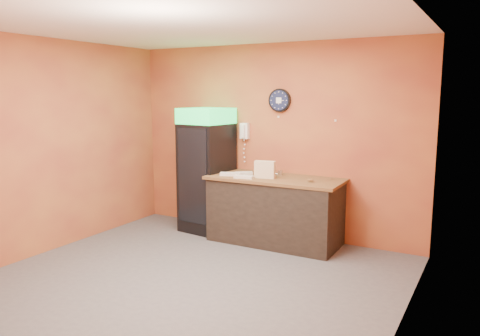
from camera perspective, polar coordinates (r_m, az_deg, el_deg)
The scene contains 15 objects.
floor at distance 5.54m, azimuth -5.31°, elevation -13.11°, with size 4.50×4.50×0.00m, color #47474C.
back_wall at distance 6.90m, azimuth 3.94°, elevation 3.36°, with size 4.50×0.02×2.80m, color #BB7034.
left_wall at distance 6.70m, azimuth -21.60°, elevation 2.57°, with size 0.02×4.00×2.80m, color #BB7034.
right_wall at distance 4.33m, azimuth 19.84°, elevation -0.63°, with size 0.02×4.00×2.80m, color #BB7034.
ceiling at distance 5.17m, azimuth -5.78°, elevation 16.95°, with size 4.50×4.00×0.02m, color white.
beverage_cooler at distance 7.07m, azimuth -4.23°, elevation -0.47°, with size 0.72×0.73×1.87m.
prep_counter at distance 6.61m, azimuth 4.30°, elevation -5.30°, with size 1.79×0.79×0.89m, color black.
wall_clock at distance 6.79m, azimuth 4.85°, elevation 8.22°, with size 0.33×0.06×0.33m.
wall_phone at distance 7.04m, azimuth 0.54°, elevation 4.54°, with size 0.13×0.11×0.24m.
butcher_paper at distance 6.51m, azimuth 4.35°, elevation -1.31°, with size 1.88×0.84×0.04m, color brown.
sub_roll_stack at distance 6.42m, azimuth 3.05°, elevation -0.19°, with size 0.29×0.14×0.24m.
wrapped_sandwich_left at distance 6.62m, azimuth -1.18°, elevation -0.75°, with size 0.29×0.12×0.04m, color silver.
wrapped_sandwich_mid at distance 6.41m, azimuth 0.44°, elevation -1.09°, with size 0.26×0.10×0.04m, color silver.
wrapped_sandwich_right at distance 6.72m, azimuth 0.46°, elevation -0.63°, with size 0.25×0.10×0.04m, color silver.
kitchen_tool at distance 6.68m, azimuth 4.93°, elevation -0.59°, with size 0.07×0.07×0.07m, color silver.
Camera 1 is at (2.92, -4.22, 2.10)m, focal length 35.00 mm.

